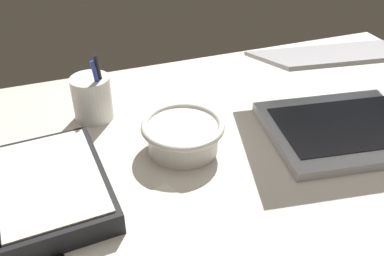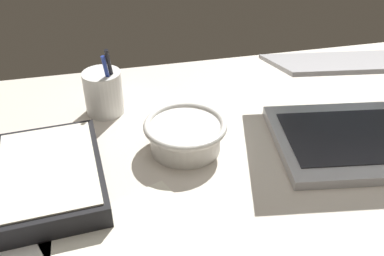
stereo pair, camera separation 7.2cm
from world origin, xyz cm
name	(u,v)px [view 1 (the left image)]	position (x,y,z in cm)	size (l,w,h in cm)	color
desk_top	(212,204)	(0.00, 0.00, 1.00)	(140.00, 100.00, 2.00)	beige
laptop	(348,102)	(32.54, 10.90, 7.21)	(36.19, 35.68, 16.89)	#B7B7BC
bowl	(184,134)	(0.30, 14.21, 5.12)	(15.01, 15.01, 5.60)	silver
pen_cup	(92,98)	(-13.38, 30.52, 6.59)	(7.76, 7.76, 14.84)	white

